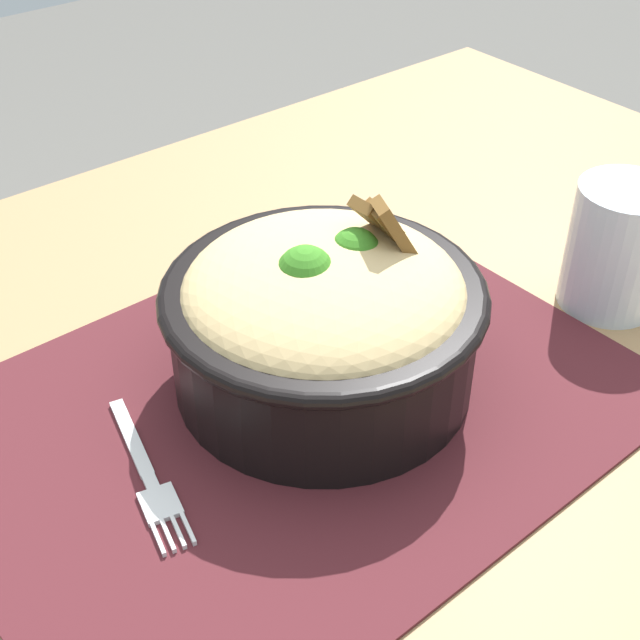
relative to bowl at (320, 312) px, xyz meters
The scene contains 5 objects.
table 0.14m from the bowl, 148.45° to the left, with size 1.10×0.78×0.70m.
placemat 0.07m from the bowl, 21.10° to the left, with size 0.45×0.34×0.00m, color #47191E.
bowl is the anchor object (origin of this frame).
fork 0.15m from the bowl, ahead, with size 0.05×0.14×0.00m.
drinking_glass 0.25m from the bowl, 163.82° to the left, with size 0.08×0.08×0.10m.
Camera 1 is at (0.30, 0.36, 1.12)m, focal length 49.51 mm.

